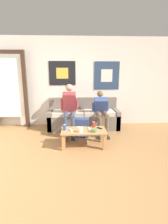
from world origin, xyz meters
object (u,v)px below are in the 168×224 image
coffee_table (84,133)px  pillar_candle (81,130)px  cell_phone (99,128)px  backpack (82,128)px  drink_can_blue (65,127)px  couch (84,118)px  game_controller_near_right (71,130)px  ceramic_bowl (95,130)px  person_seated_teen (101,110)px  game_controller_far_center (89,129)px  game_controller_near_left (80,127)px  person_seated_adult (69,107)px  drink_can_red (94,125)px

coffee_table → pillar_candle: (-0.07, -0.13, 0.13)m
cell_phone → pillar_candle: bearing=-152.7°
backpack → drink_can_blue: bearing=-126.3°
couch → game_controller_near_right: couch is taller
pillar_candle → game_controller_near_right: (-0.20, 0.11, -0.04)m
ceramic_bowl → pillar_candle: bearing=179.3°
person_seated_teen → drink_can_blue: size_ratio=8.75×
game_controller_far_center → drink_can_blue: bearing=-178.8°
game_controller_near_right → coffee_table: bearing=5.0°
ceramic_bowl → couch: bearing=96.6°
backpack → ceramic_bowl: 0.76m
person_seated_teen → game_controller_near_left: size_ratio=7.41×
game_controller_near_right → pillar_candle: bearing=-28.1°
game_controller_far_center → game_controller_near_right: bearing=-172.2°
ceramic_bowl → drink_can_blue: drink_can_blue is taller
drink_can_blue → cell_phone: bearing=4.9°
person_seated_teen → pillar_candle: (-0.58, -1.01, -0.17)m
coffee_table → game_controller_near_right: 0.29m
game_controller_near_left → game_controller_far_center: bearing=-30.5°
ceramic_bowl → game_controller_near_right: ceramic_bowl is taller
game_controller_near_right → cell_phone: bearing=9.9°
ceramic_bowl → game_controller_near_left: bearing=136.5°
person_seated_adult → game_controller_near_right: person_seated_adult is taller
drink_can_red → coffee_table: bearing=-143.1°
drink_can_blue → person_seated_teen: bearing=43.0°
person_seated_adult → person_seated_teen: 0.84m
couch → cell_phone: size_ratio=13.71×
coffee_table → cell_phone: cell_phone is taller
coffee_table → game_controller_far_center: 0.15m
game_controller_far_center → cell_phone: game_controller_far_center is taller
coffee_table → person_seated_teen: (0.51, 0.87, 0.30)m
ceramic_bowl → person_seated_adult: bearing=118.0°
ceramic_bowl → game_controller_far_center: bearing=120.0°
person_seated_adult → ceramic_bowl: size_ratio=9.00×
couch → game_controller_far_center: size_ratio=13.54×
person_seated_teen → game_controller_near_left: person_seated_teen is taller
person_seated_teen → game_controller_near_right: (-0.78, -0.90, -0.21)m
couch → coffee_table: (-0.06, -1.27, 0.01)m
person_seated_teen → game_controller_far_center: bearing=-114.4°
ceramic_bowl → cell_phone: 0.26m
pillar_candle → game_controller_far_center: bearing=39.8°
couch → person_seated_teen: person_seated_teen is taller
drink_can_red → game_controller_far_center: size_ratio=0.85×
cell_phone → drink_can_blue: bearing=-175.1°
drink_can_blue → cell_phone: 0.77m
coffee_table → game_controller_near_left: (-0.09, 0.15, 0.09)m
ceramic_bowl → cell_phone: size_ratio=0.97×
backpack → game_controller_far_center: (0.14, -0.53, 0.16)m
person_seated_teen → ceramic_bowl: bearing=-105.8°
drink_can_red → game_controller_near_left: drink_can_red is taller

